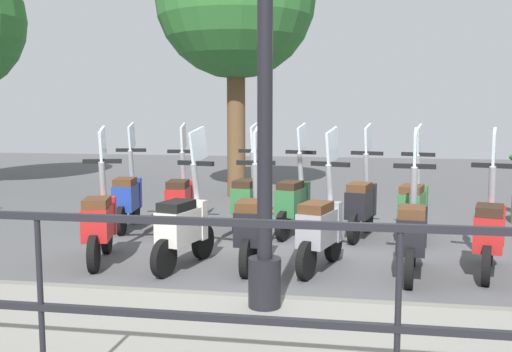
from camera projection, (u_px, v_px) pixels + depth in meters
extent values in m
plane|color=#4C4C4F|center=(294.00, 252.00, 6.97)|extent=(28.00, 28.00, 0.00)
cube|color=slate|center=(269.00, 305.00, 4.85)|extent=(0.10, 20.00, 0.15)
cube|color=black|center=(209.00, 222.00, 2.71)|extent=(0.04, 16.00, 0.04)
cube|color=black|center=(210.00, 317.00, 2.77)|extent=(0.04, 16.00, 0.04)
cylinder|color=black|center=(397.00, 340.00, 2.63)|extent=(0.03, 0.03, 1.05)
cylinder|color=black|center=(41.00, 317.00, 2.92)|extent=(0.03, 0.03, 1.05)
cylinder|color=black|center=(265.00, 282.00, 4.58)|extent=(0.26, 0.26, 0.40)
cylinder|color=black|center=(265.00, 19.00, 4.34)|extent=(0.12, 0.12, 4.54)
cylinder|color=brown|center=(236.00, 128.00, 11.27)|extent=(0.36, 0.36, 2.71)
cylinder|color=black|center=(489.00, 247.00, 6.37)|extent=(0.41, 0.18, 0.40)
cylinder|color=black|center=(486.00, 266.00, 5.61)|extent=(0.41, 0.18, 0.40)
cube|color=#B21E1E|center=(489.00, 231.00, 5.88)|extent=(0.65, 0.42, 0.36)
cube|color=#B21E1E|center=(490.00, 224.00, 6.14)|extent=(0.19, 0.32, 0.44)
cube|color=black|center=(490.00, 210.00, 5.79)|extent=(0.45, 0.35, 0.10)
cylinder|color=gray|center=(492.00, 191.00, 6.15)|extent=(0.19, 0.11, 0.55)
cube|color=black|center=(493.00, 166.00, 6.12)|extent=(0.17, 0.44, 0.05)
cube|color=silver|center=(494.00, 147.00, 6.15)|extent=(0.38, 0.13, 0.42)
cylinder|color=black|center=(412.00, 248.00, 6.31)|extent=(0.41, 0.13, 0.40)
cylinder|color=black|center=(409.00, 268.00, 5.52)|extent=(0.41, 0.13, 0.40)
cube|color=black|center=(411.00, 233.00, 5.80)|extent=(0.63, 0.36, 0.36)
cube|color=black|center=(413.00, 225.00, 6.07)|extent=(0.16, 0.31, 0.44)
cube|color=#4C2D19|center=(412.00, 212.00, 5.71)|extent=(0.43, 0.31, 0.10)
cylinder|color=gray|center=(414.00, 192.00, 6.09)|extent=(0.19, 0.09, 0.55)
cube|color=black|center=(415.00, 166.00, 6.06)|extent=(0.12, 0.44, 0.05)
cube|color=silver|center=(415.00, 147.00, 6.09)|extent=(0.39, 0.08, 0.42)
cylinder|color=black|center=(333.00, 244.00, 6.54)|extent=(0.41, 0.20, 0.40)
cylinder|color=black|center=(306.00, 261.00, 5.80)|extent=(0.41, 0.20, 0.40)
cube|color=gray|center=(318.00, 228.00, 6.06)|extent=(0.66, 0.45, 0.36)
cube|color=gray|center=(328.00, 221.00, 6.31)|extent=(0.20, 0.32, 0.44)
cube|color=#4C2D19|center=(316.00, 207.00, 5.97)|extent=(0.46, 0.37, 0.10)
cylinder|color=gray|center=(330.00, 189.00, 6.33)|extent=(0.20, 0.12, 0.55)
cube|color=black|center=(330.00, 164.00, 6.29)|extent=(0.19, 0.44, 0.05)
cube|color=silver|center=(332.00, 146.00, 6.32)|extent=(0.38, 0.15, 0.42)
cylinder|color=black|center=(258.00, 240.00, 6.70)|extent=(0.40, 0.08, 0.40)
cylinder|color=black|center=(246.00, 258.00, 5.89)|extent=(0.40, 0.08, 0.40)
cube|color=black|center=(251.00, 225.00, 6.18)|extent=(0.60, 0.29, 0.36)
cube|color=black|center=(255.00, 219.00, 6.46)|extent=(0.12, 0.30, 0.44)
cube|color=#4C2D19|center=(250.00, 206.00, 6.08)|extent=(0.40, 0.26, 0.10)
cylinder|color=gray|center=(256.00, 187.00, 6.48)|extent=(0.18, 0.07, 0.55)
cube|color=black|center=(256.00, 163.00, 6.44)|extent=(0.06, 0.44, 0.05)
cube|color=silver|center=(257.00, 145.00, 6.48)|extent=(0.39, 0.03, 0.42)
cylinder|color=black|center=(203.00, 241.00, 6.64)|extent=(0.41, 0.18, 0.40)
cylinder|color=black|center=(164.00, 258.00, 5.89)|extent=(0.41, 0.18, 0.40)
cube|color=beige|center=(180.00, 226.00, 6.16)|extent=(0.65, 0.42, 0.36)
cube|color=beige|center=(194.00, 219.00, 6.42)|extent=(0.19, 0.32, 0.44)
cube|color=black|center=(176.00, 206.00, 6.07)|extent=(0.45, 0.35, 0.10)
cylinder|color=gray|center=(196.00, 187.00, 6.43)|extent=(0.19, 0.11, 0.55)
cube|color=black|center=(196.00, 163.00, 6.40)|extent=(0.17, 0.44, 0.05)
cube|color=silver|center=(198.00, 145.00, 6.43)|extent=(0.38, 0.13, 0.42)
cylinder|color=black|center=(107.00, 237.00, 6.89)|extent=(0.41, 0.18, 0.40)
cylinder|color=black|center=(94.00, 254.00, 6.07)|extent=(0.41, 0.18, 0.40)
cube|color=#B21E1E|center=(99.00, 222.00, 6.36)|extent=(0.65, 0.42, 0.36)
cube|color=#B21E1E|center=(103.00, 215.00, 6.65)|extent=(0.19, 0.32, 0.44)
cube|color=#4C2D19|center=(97.00, 203.00, 6.27)|extent=(0.45, 0.35, 0.10)
cylinder|color=gray|center=(103.00, 185.00, 6.66)|extent=(0.19, 0.11, 0.55)
cube|color=black|center=(102.00, 161.00, 6.63)|extent=(0.17, 0.44, 0.05)
cube|color=silver|center=(103.00, 144.00, 6.67)|extent=(0.38, 0.13, 0.42)
cylinder|color=black|center=(418.00, 220.00, 7.89)|extent=(0.41, 0.18, 0.40)
cylinder|color=black|center=(407.00, 232.00, 7.14)|extent=(0.41, 0.18, 0.40)
cube|color=#2D6B38|center=(412.00, 206.00, 7.40)|extent=(0.65, 0.43, 0.36)
cube|color=#2D6B38|center=(416.00, 201.00, 7.66)|extent=(0.20, 0.32, 0.44)
cube|color=#4C2D19|center=(412.00, 189.00, 7.31)|extent=(0.45, 0.36, 0.10)
cylinder|color=gray|center=(417.00, 175.00, 7.68)|extent=(0.19, 0.12, 0.55)
cube|color=black|center=(418.00, 154.00, 7.64)|extent=(0.17, 0.44, 0.05)
cube|color=silver|center=(419.00, 139.00, 7.68)|extent=(0.38, 0.13, 0.42)
cylinder|color=black|center=(368.00, 218.00, 8.10)|extent=(0.41, 0.18, 0.40)
cylinder|color=black|center=(354.00, 229.00, 7.35)|extent=(0.41, 0.18, 0.40)
cube|color=black|center=(360.00, 203.00, 7.61)|extent=(0.65, 0.42, 0.36)
cube|color=black|center=(365.00, 199.00, 7.88)|extent=(0.19, 0.32, 0.44)
cube|color=#4C2D19|center=(359.00, 187.00, 7.52)|extent=(0.45, 0.35, 0.10)
cylinder|color=gray|center=(366.00, 173.00, 7.89)|extent=(0.19, 0.11, 0.55)
cube|color=black|center=(367.00, 153.00, 7.86)|extent=(0.17, 0.44, 0.05)
cube|color=silver|center=(368.00, 138.00, 7.89)|extent=(0.38, 0.12, 0.42)
cylinder|color=black|center=(304.00, 215.00, 8.27)|extent=(0.41, 0.18, 0.40)
cylinder|color=black|center=(283.00, 226.00, 7.52)|extent=(0.41, 0.18, 0.40)
cube|color=#2D6B38|center=(292.00, 201.00, 7.79)|extent=(0.65, 0.42, 0.36)
cube|color=#2D6B38|center=(299.00, 197.00, 8.05)|extent=(0.19, 0.32, 0.44)
cube|color=black|center=(290.00, 185.00, 7.70)|extent=(0.45, 0.35, 0.10)
cylinder|color=gray|center=(301.00, 172.00, 8.06)|extent=(0.19, 0.11, 0.55)
cube|color=black|center=(301.00, 152.00, 8.03)|extent=(0.17, 0.44, 0.05)
cube|color=silver|center=(302.00, 138.00, 8.06)|extent=(0.38, 0.13, 0.42)
cylinder|color=black|center=(256.00, 213.00, 8.50)|extent=(0.41, 0.13, 0.40)
cylinder|color=black|center=(239.00, 223.00, 7.71)|extent=(0.41, 0.13, 0.40)
cube|color=#2D6B38|center=(247.00, 199.00, 7.99)|extent=(0.63, 0.35, 0.36)
cube|color=#2D6B38|center=(252.00, 195.00, 8.26)|extent=(0.15, 0.31, 0.44)
cube|color=black|center=(245.00, 183.00, 7.89)|extent=(0.43, 0.30, 0.10)
cylinder|color=gray|center=(253.00, 170.00, 8.28)|extent=(0.19, 0.09, 0.55)
cube|color=black|center=(253.00, 151.00, 8.25)|extent=(0.11, 0.44, 0.05)
cube|color=silver|center=(255.00, 137.00, 8.28)|extent=(0.39, 0.07, 0.42)
cylinder|color=black|center=(185.00, 213.00, 8.44)|extent=(0.41, 0.12, 0.40)
cylinder|color=black|center=(175.00, 225.00, 7.61)|extent=(0.41, 0.12, 0.40)
cube|color=#B21E1E|center=(179.00, 200.00, 7.91)|extent=(0.63, 0.35, 0.36)
cube|color=#B21E1E|center=(183.00, 195.00, 8.19)|extent=(0.15, 0.31, 0.44)
cube|color=black|center=(178.00, 184.00, 7.81)|extent=(0.43, 0.30, 0.10)
cylinder|color=gray|center=(183.00, 170.00, 8.21)|extent=(0.19, 0.09, 0.55)
cube|color=black|center=(183.00, 151.00, 8.18)|extent=(0.11, 0.44, 0.05)
cube|color=silver|center=(183.00, 137.00, 8.21)|extent=(0.39, 0.07, 0.42)
cylinder|color=black|center=(135.00, 210.00, 8.70)|extent=(0.41, 0.14, 0.40)
cylinder|color=black|center=(121.00, 221.00, 7.87)|extent=(0.41, 0.14, 0.40)
cube|color=navy|center=(126.00, 197.00, 8.17)|extent=(0.63, 0.37, 0.36)
cube|color=navy|center=(131.00, 193.00, 8.46)|extent=(0.16, 0.31, 0.44)
cube|color=#4C2D19|center=(125.00, 182.00, 8.07)|extent=(0.43, 0.32, 0.10)
cylinder|color=gray|center=(131.00, 169.00, 8.47)|extent=(0.19, 0.10, 0.55)
cube|color=black|center=(131.00, 150.00, 8.44)|extent=(0.12, 0.44, 0.05)
cube|color=silver|center=(132.00, 136.00, 8.48)|extent=(0.39, 0.09, 0.42)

